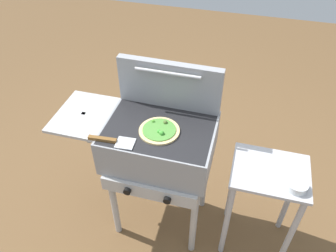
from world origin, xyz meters
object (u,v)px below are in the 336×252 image
spatula (112,141)px  topping_bowl_near (297,186)px  grill (158,145)px  prep_table (264,192)px  pizza_veggie (159,130)px

spatula → topping_bowl_near: bearing=5.1°
grill → prep_table: bearing=0.4°
pizza_veggie → topping_bowl_near: size_ratio=2.04×
pizza_veggie → spatula: size_ratio=0.88×
topping_bowl_near → spatula: bearing=-174.9°
pizza_veggie → spatula: bearing=-146.9°
topping_bowl_near → grill: bearing=173.6°
grill → topping_bowl_near: grill is taller
grill → prep_table: (0.67, 0.00, -0.24)m
pizza_veggie → spatula: 0.27m
grill → pizza_veggie: 0.16m
grill → pizza_veggie: (0.02, -0.03, 0.15)m
pizza_veggie → prep_table: (0.65, 0.04, -0.39)m
grill → spatula: bearing=-138.4°
grill → prep_table: grill is taller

